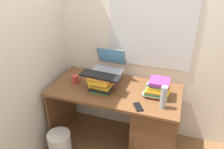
{
  "coord_description": "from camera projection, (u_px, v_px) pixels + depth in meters",
  "views": [
    {
      "loc": [
        0.62,
        -1.93,
        1.99
      ],
      "look_at": [
        -0.03,
        -0.02,
        0.92
      ],
      "focal_mm": 35.8,
      "sensor_mm": 36.0,
      "label": 1
    }
  ],
  "objects": [
    {
      "name": "wall_left",
      "position": [
        45.0,
        31.0,
        2.33
      ],
      "size": [
        0.05,
        6.0,
        2.6
      ],
      "primitive_type": "cube",
      "color": "beige",
      "rests_on": "ground"
    },
    {
      "name": "book_stack_keyboard_riser",
      "position": [
        101.0,
        83.0,
        2.31
      ],
      "size": [
        0.25,
        0.19,
        0.17
      ],
      "color": "#338C4C",
      "rests_on": "desk"
    },
    {
      "name": "book_stack_side",
      "position": [
        158.0,
        88.0,
        2.21
      ],
      "size": [
        0.25,
        0.19,
        0.18
      ],
      "color": "#B22D33",
      "rests_on": "desk"
    },
    {
      "name": "water_bottle",
      "position": [
        164.0,
        97.0,
        2.03
      ],
      "size": [
        0.06,
        0.06,
        0.23
      ],
      "primitive_type": "cylinder",
      "color": "#999EA5",
      "rests_on": "desk"
    },
    {
      "name": "computer_mouse",
      "position": [
        145.0,
        93.0,
        2.26
      ],
      "size": [
        0.06,
        0.1,
        0.04
      ],
      "primitive_type": "ellipsoid",
      "color": "#A5A8AD",
      "rests_on": "desk"
    },
    {
      "name": "ground_plane",
      "position": [
        115.0,
        140.0,
        2.73
      ],
      "size": [
        6.0,
        6.0,
        0.0
      ],
      "primitive_type": "plane",
      "color": "brown"
    },
    {
      "name": "keyboard",
      "position": [
        100.0,
        76.0,
        2.26
      ],
      "size": [
        0.43,
        0.17,
        0.02
      ],
      "primitive_type": "cube",
      "rotation": [
        0.0,
        0.0,
        -0.07
      ],
      "color": "black",
      "rests_on": "book_stack_keyboard_riser"
    },
    {
      "name": "cell_phone",
      "position": [
        138.0,
        107.0,
        2.08
      ],
      "size": [
        0.13,
        0.15,
        0.01
      ],
      "primitive_type": "cube",
      "rotation": [
        0.0,
        0.0,
        0.53
      ],
      "color": "black",
      "rests_on": "desk"
    },
    {
      "name": "laptop",
      "position": [
        108.0,
        65.0,
        2.43
      ],
      "size": [
        0.33,
        0.33,
        0.22
      ],
      "color": "gray",
      "rests_on": "book_stack_tall"
    },
    {
      "name": "mug",
      "position": [
        75.0,
        79.0,
        2.48
      ],
      "size": [
        0.12,
        0.08,
        0.09
      ],
      "color": "#B23F33",
      "rests_on": "desk"
    },
    {
      "name": "wastebasket",
      "position": [
        60.0,
        145.0,
        2.46
      ],
      "size": [
        0.25,
        0.25,
        0.3
      ],
      "primitive_type": "cylinder",
      "color": "silver",
      "rests_on": "ground"
    },
    {
      "name": "wall_back",
      "position": [
        126.0,
        28.0,
        2.43
      ],
      "size": [
        6.0,
        0.06,
        2.6
      ],
      "color": "silver",
      "rests_on": "ground"
    },
    {
      "name": "book_stack_tall",
      "position": [
        106.0,
        78.0,
        2.43
      ],
      "size": [
        0.24,
        0.19,
        0.15
      ],
      "color": "#8C338C",
      "rests_on": "desk"
    },
    {
      "name": "desk",
      "position": [
        145.0,
        122.0,
        2.42
      ],
      "size": [
        1.38,
        0.67,
        0.74
      ],
      "color": "brown",
      "rests_on": "ground"
    }
  ]
}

